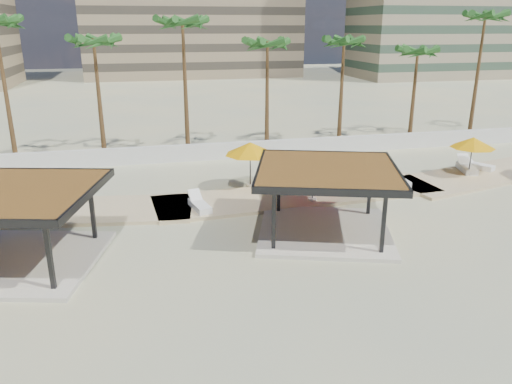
{
  "coord_description": "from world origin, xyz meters",
  "views": [
    {
      "loc": [
        -6.33,
        -17.97,
        9.06
      ],
      "look_at": [
        -1.15,
        4.26,
        1.4
      ],
      "focal_mm": 35.0,
      "sensor_mm": 36.0,
      "label": 1
    }
  ],
  "objects_px": {
    "pavilion_central": "(326,194)",
    "lounger_a": "(200,205)",
    "lounger_d": "(467,168)",
    "pavilion_west": "(15,220)",
    "lounger_b": "(396,180)",
    "lounger_c": "(477,166)",
    "umbrella_c": "(314,161)"
  },
  "relations": [
    {
      "from": "lounger_b",
      "to": "lounger_c",
      "type": "distance_m",
      "value": 6.92
    },
    {
      "from": "pavilion_west",
      "to": "lounger_a",
      "type": "height_order",
      "value": "pavilion_west"
    },
    {
      "from": "lounger_b",
      "to": "lounger_c",
      "type": "height_order",
      "value": "lounger_b"
    },
    {
      "from": "pavilion_west",
      "to": "lounger_c",
      "type": "bearing_deg",
      "value": 30.63
    },
    {
      "from": "lounger_d",
      "to": "pavilion_central",
      "type": "bearing_deg",
      "value": 137.35
    },
    {
      "from": "pavilion_central",
      "to": "lounger_a",
      "type": "bearing_deg",
      "value": 161.21
    },
    {
      "from": "pavilion_central",
      "to": "lounger_b",
      "type": "height_order",
      "value": "pavilion_central"
    },
    {
      "from": "lounger_b",
      "to": "pavilion_west",
      "type": "bearing_deg",
      "value": 106.8
    },
    {
      "from": "umbrella_c",
      "to": "lounger_b",
      "type": "relative_size",
      "value": 1.55
    },
    {
      "from": "pavilion_west",
      "to": "lounger_d",
      "type": "distance_m",
      "value": 26.18
    },
    {
      "from": "pavilion_central",
      "to": "lounger_b",
      "type": "bearing_deg",
      "value": 58.74
    },
    {
      "from": "umbrella_c",
      "to": "lounger_d",
      "type": "bearing_deg",
      "value": 14.99
    },
    {
      "from": "lounger_a",
      "to": "lounger_b",
      "type": "relative_size",
      "value": 0.93
    },
    {
      "from": "umbrella_c",
      "to": "lounger_c",
      "type": "bearing_deg",
      "value": 15.37
    },
    {
      "from": "lounger_b",
      "to": "lounger_a",
      "type": "bearing_deg",
      "value": 98.12
    },
    {
      "from": "pavilion_central",
      "to": "lounger_c",
      "type": "relative_size",
      "value": 3.66
    },
    {
      "from": "pavilion_central",
      "to": "lounger_d",
      "type": "height_order",
      "value": "pavilion_central"
    },
    {
      "from": "pavilion_west",
      "to": "lounger_d",
      "type": "height_order",
      "value": "pavilion_west"
    },
    {
      "from": "umbrella_c",
      "to": "lounger_a",
      "type": "distance_m",
      "value": 6.34
    },
    {
      "from": "pavilion_west",
      "to": "lounger_b",
      "type": "xyz_separation_m",
      "value": [
        19.49,
        5.84,
        -1.47
      ]
    },
    {
      "from": "pavilion_central",
      "to": "lounger_b",
      "type": "relative_size",
      "value": 3.43
    },
    {
      "from": "lounger_c",
      "to": "lounger_d",
      "type": "xyz_separation_m",
      "value": [
        -1.05,
        -0.37,
        0.02
      ]
    },
    {
      "from": "pavilion_west",
      "to": "lounger_a",
      "type": "distance_m",
      "value": 8.82
    },
    {
      "from": "umbrella_c",
      "to": "lounger_d",
      "type": "height_order",
      "value": "umbrella_c"
    },
    {
      "from": "pavilion_central",
      "to": "pavilion_west",
      "type": "distance_m",
      "value": 12.89
    },
    {
      "from": "pavilion_central",
      "to": "pavilion_west",
      "type": "xyz_separation_m",
      "value": [
        -12.89,
        -0.2,
        -0.0
      ]
    },
    {
      "from": "lounger_c",
      "to": "lounger_b",
      "type": "bearing_deg",
      "value": 73.59
    },
    {
      "from": "umbrella_c",
      "to": "lounger_d",
      "type": "relative_size",
      "value": 1.44
    },
    {
      "from": "lounger_c",
      "to": "lounger_d",
      "type": "distance_m",
      "value": 1.12
    },
    {
      "from": "umbrella_c",
      "to": "lounger_a",
      "type": "bearing_deg",
      "value": 179.57
    },
    {
      "from": "pavilion_west",
      "to": "pavilion_central",
      "type": "bearing_deg",
      "value": 15.41
    },
    {
      "from": "pavilion_west",
      "to": "umbrella_c",
      "type": "bearing_deg",
      "value": 31.31
    }
  ]
}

